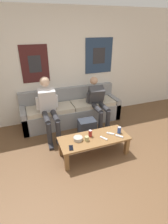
{
  "coord_description": "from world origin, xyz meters",
  "views": [
    {
      "loc": [
        -0.98,
        -1.55,
        2.18
      ],
      "look_at": [
        0.08,
        1.3,
        0.65
      ],
      "focal_mm": 28.0,
      "sensor_mm": 36.0,
      "label": 1
    }
  ],
  "objects_px": {
    "person_seated_teen": "(98,101)",
    "backpack": "(87,129)",
    "person_seated_adult": "(48,106)",
    "drink_can_blue": "(119,130)",
    "drink_can_red": "(90,133)",
    "ceramic_bowl": "(78,138)",
    "game_controller_near_left": "(119,136)",
    "coffee_table": "(94,141)",
    "game_controller_far_center": "(104,138)",
    "game_controller_near_right": "(110,134)",
    "cell_phone": "(71,148)",
    "pillar_candle": "(87,139)",
    "couch": "(72,111)"
  },
  "relations": [
    {
      "from": "coffee_table",
      "to": "person_seated_adult",
      "type": "relative_size",
      "value": 1.02
    },
    {
      "from": "ceramic_bowl",
      "to": "game_controller_near_right",
      "type": "xyz_separation_m",
      "value": [
        0.62,
        -0.03,
        -0.02
      ]
    },
    {
      "from": "backpack",
      "to": "drink_can_red",
      "type": "relative_size",
      "value": 3.06
    },
    {
      "from": "backpack",
      "to": "game_controller_far_center",
      "type": "bearing_deg",
      "value": -87.15
    },
    {
      "from": "couch",
      "to": "pillar_candle",
      "type": "relative_size",
      "value": 24.64
    },
    {
      "from": "couch",
      "to": "cell_phone",
      "type": "bearing_deg",
      "value": -107.0
    },
    {
      "from": "ceramic_bowl",
      "to": "drink_can_blue",
      "type": "xyz_separation_m",
      "value": [
        0.79,
        -0.05,
        0.03
      ]
    },
    {
      "from": "coffee_table",
      "to": "person_seated_teen",
      "type": "height_order",
      "value": "person_seated_teen"
    },
    {
      "from": "person_seated_adult",
      "to": "drink_can_blue",
      "type": "relative_size",
      "value": 9.99
    },
    {
      "from": "backpack",
      "to": "game_controller_far_center",
      "type": "xyz_separation_m",
      "value": [
        0.03,
        -0.7,
        0.2
      ]
    },
    {
      "from": "person_seated_adult",
      "to": "cell_phone",
      "type": "bearing_deg",
      "value": -82.47
    },
    {
      "from": "game_controller_near_right",
      "to": "game_controller_far_center",
      "type": "distance_m",
      "value": 0.21
    },
    {
      "from": "cell_phone",
      "to": "ceramic_bowl",
      "type": "bearing_deg",
      "value": 43.77
    },
    {
      "from": "game_controller_near_left",
      "to": "person_seated_adult",
      "type": "bearing_deg",
      "value": 133.69
    },
    {
      "from": "couch",
      "to": "person_seated_adult",
      "type": "xyz_separation_m",
      "value": [
        -0.6,
        -0.37,
        0.38
      ]
    },
    {
      "from": "couch",
      "to": "drink_can_blue",
      "type": "xyz_separation_m",
      "value": [
        0.52,
        -1.36,
        0.14
      ]
    },
    {
      "from": "person_seated_teen",
      "to": "drink_can_red",
      "type": "xyz_separation_m",
      "value": [
        -0.57,
        -0.93,
        -0.18
      ]
    },
    {
      "from": "couch",
      "to": "person_seated_teen",
      "type": "xyz_separation_m",
      "value": [
        0.54,
        -0.34,
        0.32
      ]
    },
    {
      "from": "person_seated_teen",
      "to": "backpack",
      "type": "bearing_deg",
      "value": -136.48
    },
    {
      "from": "person_seated_teen",
      "to": "game_controller_near_left",
      "type": "xyz_separation_m",
      "value": [
        -0.09,
        -1.13,
        -0.23
      ]
    },
    {
      "from": "coffee_table",
      "to": "backpack",
      "type": "relative_size",
      "value": 3.31
    },
    {
      "from": "coffee_table",
      "to": "person_seated_teen",
      "type": "distance_m",
      "value": 1.17
    },
    {
      "from": "couch",
      "to": "coffee_table",
      "type": "relative_size",
      "value": 1.87
    },
    {
      "from": "backpack",
      "to": "drink_can_red",
      "type": "height_order",
      "value": "drink_can_red"
    },
    {
      "from": "game_controller_near_left",
      "to": "ceramic_bowl",
      "type": "bearing_deg",
      "value": 167.18
    },
    {
      "from": "couch",
      "to": "game_controller_near_right",
      "type": "relative_size",
      "value": 17.85
    },
    {
      "from": "coffee_table",
      "to": "person_seated_adult",
      "type": "xyz_separation_m",
      "value": [
        -0.62,
        0.97,
        0.36
      ]
    },
    {
      "from": "person_seated_teen",
      "to": "game_controller_near_left",
      "type": "bearing_deg",
      "value": -94.44
    },
    {
      "from": "person_seated_adult",
      "to": "drink_can_blue",
      "type": "xyz_separation_m",
      "value": [
        1.11,
        -0.98,
        -0.24
      ]
    },
    {
      "from": "backpack",
      "to": "game_controller_near_left",
      "type": "bearing_deg",
      "value": -66.24
    },
    {
      "from": "person_seated_adult",
      "to": "game_controller_far_center",
      "type": "bearing_deg",
      "value": -54.38
    },
    {
      "from": "person_seated_teen",
      "to": "game_controller_near_right",
      "type": "distance_m",
      "value": 1.05
    },
    {
      "from": "backpack",
      "to": "ceramic_bowl",
      "type": "height_order",
      "value": "ceramic_bowl"
    },
    {
      "from": "coffee_table",
      "to": "game_controller_near_left",
      "type": "relative_size",
      "value": 9.61
    },
    {
      "from": "person_seated_teen",
      "to": "ceramic_bowl",
      "type": "relative_size",
      "value": 6.76
    },
    {
      "from": "backpack",
      "to": "cell_phone",
      "type": "height_order",
      "value": "same"
    },
    {
      "from": "ceramic_bowl",
      "to": "game_controller_near_right",
      "type": "height_order",
      "value": "ceramic_bowl"
    },
    {
      "from": "person_seated_teen",
      "to": "drink_can_red",
      "type": "height_order",
      "value": "person_seated_teen"
    },
    {
      "from": "coffee_table",
      "to": "cell_phone",
      "type": "distance_m",
      "value": 0.5
    },
    {
      "from": "pillar_candle",
      "to": "game_controller_near_left",
      "type": "xyz_separation_m",
      "value": [
        0.59,
        -0.1,
        -0.03
      ]
    },
    {
      "from": "cell_phone",
      "to": "person_seated_teen",
      "type": "bearing_deg",
      "value": 48.95
    },
    {
      "from": "couch",
      "to": "pillar_candle",
      "type": "distance_m",
      "value": 1.38
    },
    {
      "from": "person_seated_adult",
      "to": "game_controller_near_right",
      "type": "relative_size",
      "value": 9.4
    },
    {
      "from": "drink_can_blue",
      "to": "game_controller_far_center",
      "type": "height_order",
      "value": "drink_can_blue"
    },
    {
      "from": "person_seated_teen",
      "to": "game_controller_near_right",
      "type": "xyz_separation_m",
      "value": [
        -0.2,
        -1.0,
        -0.23
      ]
    },
    {
      "from": "game_controller_near_right",
      "to": "coffee_table",
      "type": "bearing_deg",
      "value": 179.98
    },
    {
      "from": "ceramic_bowl",
      "to": "cell_phone",
      "type": "xyz_separation_m",
      "value": [
        -0.18,
        -0.17,
        -0.03
      ]
    },
    {
      "from": "drink_can_blue",
      "to": "coffee_table",
      "type": "bearing_deg",
      "value": 178.16
    },
    {
      "from": "drink_can_red",
      "to": "game_controller_near_right",
      "type": "bearing_deg",
      "value": -10.53
    },
    {
      "from": "person_seated_teen",
      "to": "pillar_candle",
      "type": "bearing_deg",
      "value": -123.23
    }
  ]
}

